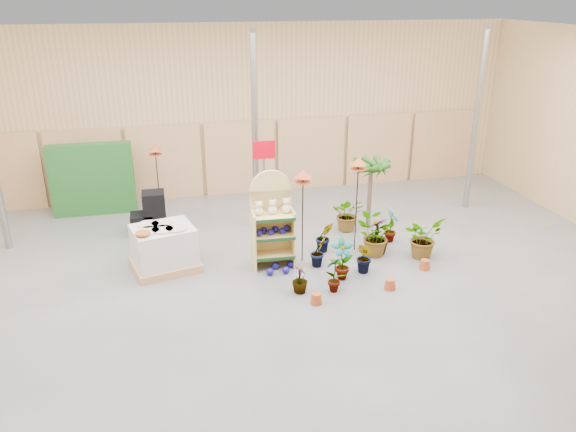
# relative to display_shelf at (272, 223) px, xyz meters

# --- Properties ---
(room) EXTENTS (15.20, 12.10, 4.70)m
(room) POSITION_rel_display_shelf_xyz_m (0.04, -0.55, 1.31)
(room) COLOR #565656
(room) RESTS_ON ground
(display_shelf) EXTENTS (0.85, 0.56, 1.98)m
(display_shelf) POSITION_rel_display_shelf_xyz_m (0.00, 0.00, 0.00)
(display_shelf) COLOR tan
(display_shelf) RESTS_ON ground
(teddy_bears) EXTENTS (0.73, 0.18, 0.30)m
(teddy_bears) POSITION_rel_display_shelf_xyz_m (0.02, -0.09, 0.35)
(teddy_bears) COLOR beige
(teddy_bears) RESTS_ON display_shelf
(gazing_balls_shelf) EXTENTS (0.73, 0.25, 0.14)m
(gazing_balls_shelf) POSITION_rel_display_shelf_xyz_m (-0.00, -0.11, -0.12)
(gazing_balls_shelf) COLOR navy
(gazing_balls_shelf) RESTS_ON display_shelf
(gazing_balls_floor) EXTENTS (0.63, 0.39, 0.15)m
(gazing_balls_floor) POSITION_rel_display_shelf_xyz_m (0.09, -0.40, -0.83)
(gazing_balls_floor) COLOR navy
(gazing_balls_floor) RESTS_ON ground
(pallet_stack) EXTENTS (1.48, 1.32, 0.94)m
(pallet_stack) POSITION_rel_display_shelf_xyz_m (-2.15, 0.26, -0.45)
(pallet_stack) COLOR #AE7E53
(pallet_stack) RESTS_ON ground
(charcoal_planters) EXTENTS (0.80, 0.50, 1.00)m
(charcoal_planters) POSITION_rel_display_shelf_xyz_m (-2.41, 2.14, -0.49)
(charcoal_planters) COLOR black
(charcoal_planters) RESTS_ON ground
(trellis_stock) EXTENTS (2.00, 0.30, 1.80)m
(trellis_stock) POSITION_rel_display_shelf_xyz_m (-3.76, 3.74, -0.00)
(trellis_stock) COLOR #1D541E
(trellis_stock) RESTS_ON ground
(offer_sign) EXTENTS (0.50, 0.08, 2.20)m
(offer_sign) POSITION_rel_display_shelf_xyz_m (0.14, 1.52, 0.67)
(offer_sign) COLOR gray
(offer_sign) RESTS_ON ground
(bird_table_front) EXTENTS (0.34, 0.34, 1.97)m
(bird_table_front) POSITION_rel_display_shelf_xyz_m (0.62, -0.04, 0.92)
(bird_table_front) COLOR black
(bird_table_front) RESTS_ON ground
(bird_table_right) EXTENTS (0.34, 0.34, 2.07)m
(bird_table_right) POSITION_rel_display_shelf_xyz_m (1.86, 0.23, 1.02)
(bird_table_right) COLOR black
(bird_table_right) RESTS_ON ground
(bird_table_back) EXTENTS (0.34, 0.34, 1.90)m
(bird_table_back) POSITION_rel_display_shelf_xyz_m (-2.18, 2.90, 0.86)
(bird_table_back) COLOR black
(bird_table_back) RESTS_ON ground
(palm) EXTENTS (0.70, 0.70, 1.75)m
(palm) POSITION_rel_display_shelf_xyz_m (2.62, 1.42, 0.59)
(palm) COLOR brown
(palm) RESTS_ON ground
(potted_plant_0) EXTENTS (0.46, 0.32, 0.86)m
(potted_plant_0) POSITION_rel_display_shelf_xyz_m (1.17, -0.98, -0.47)
(potted_plant_0) COLOR #1D4911
(potted_plant_0) RESTS_ON ground
(potted_plant_1) EXTENTS (0.44, 0.41, 0.63)m
(potted_plant_1) POSITION_rel_display_shelf_xyz_m (0.89, -0.32, -0.59)
(potted_plant_1) COLOR #1D4911
(potted_plant_1) RESTS_ON ground
(potted_plant_2) EXTENTS (1.02, 0.99, 0.87)m
(potted_plant_2) POSITION_rel_display_shelf_xyz_m (2.15, -0.10, -0.47)
(potted_plant_2) COLOR #1D4911
(potted_plant_2) RESTS_ON ground
(potted_plant_3) EXTENTS (0.61, 0.61, 0.82)m
(potted_plant_3) POSITION_rel_display_shelf_xyz_m (2.27, -0.06, -0.49)
(potted_plant_3) COLOR #1D4911
(potted_plant_3) RESTS_ON ground
(potted_plant_4) EXTENTS (0.46, 0.52, 0.82)m
(potted_plant_4) POSITION_rel_display_shelf_xyz_m (2.77, 0.45, -0.50)
(potted_plant_4) COLOR #1D4911
(potted_plant_4) RESTS_ON ground
(potted_plant_5) EXTENTS (0.38, 0.30, 0.68)m
(potted_plant_5) POSITION_rel_display_shelf_xyz_m (1.20, 0.30, -0.56)
(potted_plant_5) COLOR #1D4911
(potted_plant_5) RESTS_ON ground
(potted_plant_6) EXTENTS (0.91, 0.85, 0.82)m
(potted_plant_6) POSITION_rel_display_shelf_xyz_m (2.07, 1.29, -0.50)
(potted_plant_6) COLOR #1D4911
(potted_plant_6) RESTS_ON ground
(potted_plant_7) EXTENTS (0.35, 0.35, 0.54)m
(potted_plant_7) POSITION_rel_display_shelf_xyz_m (0.26, -1.29, -0.63)
(potted_plant_7) COLOR #1D4911
(potted_plant_7) RESTS_ON ground
(potted_plant_8) EXTENTS (0.46, 0.39, 0.74)m
(potted_plant_8) POSITION_rel_display_shelf_xyz_m (0.89, -1.39, -0.53)
(potted_plant_8) COLOR #1D4911
(potted_plant_8) RESTS_ON ground
(potted_plant_9) EXTENTS (0.39, 0.44, 0.67)m
(potted_plant_9) POSITION_rel_display_shelf_xyz_m (1.70, -0.84, -0.57)
(potted_plant_9) COLOR #1D4911
(potted_plant_9) RESTS_ON ground
(potted_plant_10) EXTENTS (1.02, 0.97, 0.89)m
(potted_plant_10) POSITION_rel_display_shelf_xyz_m (3.14, -0.40, -0.46)
(potted_plant_10) COLOR #1D4911
(potted_plant_10) RESTS_ON ground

